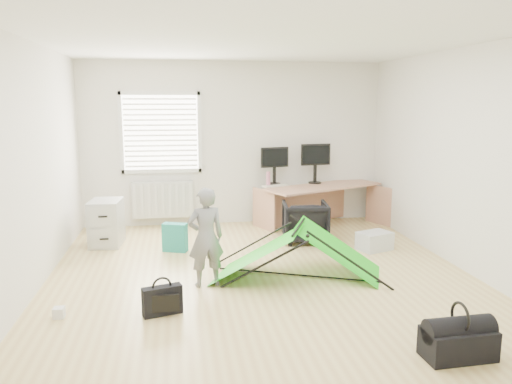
{
  "coord_description": "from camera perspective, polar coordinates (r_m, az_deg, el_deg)",
  "views": [
    {
      "loc": [
        -0.95,
        -5.57,
        2.05
      ],
      "look_at": [
        0.0,
        0.4,
        0.95
      ],
      "focal_mm": 35.0,
      "sensor_mm": 36.0,
      "label": 1
    }
  ],
  "objects": [
    {
      "name": "ground",
      "position": [
        6.01,
        0.61,
        -9.63
      ],
      "size": [
        5.5,
        5.5,
        0.0
      ],
      "primitive_type": "plane",
      "color": "tan",
      "rests_on": "ground"
    },
    {
      "name": "back_wall",
      "position": [
        8.4,
        -2.54,
        5.53
      ],
      "size": [
        5.0,
        0.02,
        2.7
      ],
      "primitive_type": "cube",
      "color": "silver",
      "rests_on": "ground"
    },
    {
      "name": "window",
      "position": [
        8.3,
        -10.84,
        6.68
      ],
      "size": [
        1.2,
        0.06,
        1.2
      ],
      "primitive_type": "cube",
      "color": "silver",
      "rests_on": "back_wall"
    },
    {
      "name": "radiator",
      "position": [
        8.39,
        -10.59,
        -0.84
      ],
      "size": [
        1.0,
        0.12,
        0.6
      ],
      "primitive_type": "cube",
      "color": "silver",
      "rests_on": "back_wall"
    },
    {
      "name": "desk",
      "position": [
        8.31,
        7.68,
        -1.62
      ],
      "size": [
        2.11,
        1.42,
        0.69
      ],
      "primitive_type": "cube",
      "rotation": [
        0.0,
        0.0,
        0.42
      ],
      "color": "tan",
      "rests_on": "ground"
    },
    {
      "name": "filing_cabinet",
      "position": [
        7.51,
        -16.73,
        -3.37
      ],
      "size": [
        0.47,
        0.6,
        0.66
      ],
      "primitive_type": "cube",
      "rotation": [
        0.0,
        0.0,
        -0.09
      ],
      "color": "#AEB1B4",
      "rests_on": "ground"
    },
    {
      "name": "monitor_left",
      "position": [
        8.29,
        2.11,
        2.45
      ],
      "size": [
        0.49,
        0.19,
        0.45
      ],
      "primitive_type": "cube",
      "rotation": [
        0.0,
        0.0,
        0.19
      ],
      "color": "black",
      "rests_on": "desk"
    },
    {
      "name": "monitor_right",
      "position": [
        8.44,
        6.77,
        2.64
      ],
      "size": [
        0.52,
        0.17,
        0.49
      ],
      "primitive_type": "cube",
      "rotation": [
        0.0,
        0.0,
        0.12
      ],
      "color": "black",
      "rests_on": "desk"
    },
    {
      "name": "keyboard",
      "position": [
        8.11,
        2.26,
        0.72
      ],
      "size": [
        0.46,
        0.29,
        0.02
      ],
      "primitive_type": "cube",
      "rotation": [
        0.0,
        0.0,
        0.33
      ],
      "color": "beige",
      "rests_on": "desk"
    },
    {
      "name": "thermos",
      "position": [
        8.12,
        1.41,
        1.51
      ],
      "size": [
        0.07,
        0.07,
        0.24
      ],
      "primitive_type": "cylinder",
      "rotation": [
        0.0,
        0.0,
        -0.01
      ],
      "color": "#B86784",
      "rests_on": "desk"
    },
    {
      "name": "office_chair",
      "position": [
        7.41,
        5.64,
        -3.39
      ],
      "size": [
        0.72,
        0.74,
        0.6
      ],
      "primitive_type": "imported",
      "rotation": [
        0.0,
        0.0,
        3.01
      ],
      "color": "black",
      "rests_on": "ground"
    },
    {
      "name": "person",
      "position": [
        5.59,
        -5.76,
        -5.16
      ],
      "size": [
        0.46,
        0.34,
        1.13
      ],
      "primitive_type": "imported",
      "rotation": [
        0.0,
        0.0,
        3.34
      ],
      "color": "slate",
      "rests_on": "ground"
    },
    {
      "name": "kite",
      "position": [
        5.94,
        4.85,
        -6.81
      ],
      "size": [
        2.13,
        1.56,
        0.61
      ],
      "primitive_type": null,
      "rotation": [
        0.0,
        0.0,
        -0.41
      ],
      "color": "#17BA11",
      "rests_on": "ground"
    },
    {
      "name": "storage_crate",
      "position": [
        7.2,
        13.39,
        -5.46
      ],
      "size": [
        0.53,
        0.45,
        0.25
      ],
      "primitive_type": "cube",
      "rotation": [
        0.0,
        0.0,
        0.35
      ],
      "color": "silver",
      "rests_on": "ground"
    },
    {
      "name": "tote_bag",
      "position": [
        7.01,
        -9.24,
        -5.14
      ],
      "size": [
        0.36,
        0.25,
        0.39
      ],
      "primitive_type": "cube",
      "rotation": [
        0.0,
        0.0,
        -0.35
      ],
      "color": "#1E827B",
      "rests_on": "ground"
    },
    {
      "name": "laptop_bag",
      "position": [
        5.04,
        -10.66,
        -12.09
      ],
      "size": [
        0.4,
        0.22,
        0.29
      ],
      "primitive_type": "cube",
      "rotation": [
        0.0,
        0.0,
        0.28
      ],
      "color": "black",
      "rests_on": "ground"
    },
    {
      "name": "white_box",
      "position": [
        5.28,
        -21.6,
        -12.7
      ],
      "size": [
        0.1,
        0.1,
        0.1
      ],
      "primitive_type": "cube",
      "rotation": [
        0.0,
        0.0,
        -0.0
      ],
      "color": "silver",
      "rests_on": "ground"
    },
    {
      "name": "duffel_bag",
      "position": [
        4.52,
        22.1,
        -15.74
      ],
      "size": [
        0.58,
        0.31,
        0.25
      ],
      "primitive_type": "cube",
      "rotation": [
        0.0,
        0.0,
        0.04
      ],
      "color": "black",
      "rests_on": "ground"
    }
  ]
}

